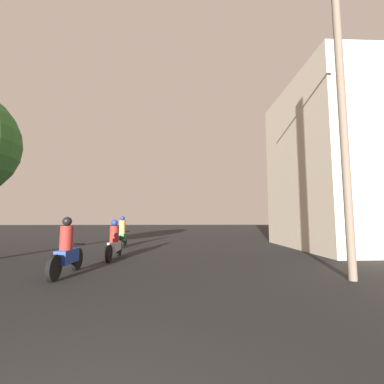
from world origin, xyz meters
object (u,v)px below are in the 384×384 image
object	(u,v)px
building_right_near	(333,165)
utility_pole_near	(342,112)
motorcycle_blue	(67,252)
motorcycle_green	(122,234)
motorcycle_silver	(114,243)

from	to	relation	value
building_right_near	utility_pole_near	size ratio (longest dim) A/B	1.04
motorcycle_blue	utility_pole_near	world-z (taller)	utility_pole_near
motorcycle_green	motorcycle_silver	bearing A→B (deg)	-84.66
utility_pole_near	building_right_near	bearing A→B (deg)	60.50
motorcycle_green	building_right_near	size ratio (longest dim) A/B	0.22
motorcycle_silver	motorcycle_green	size ratio (longest dim) A/B	1.07
motorcycle_green	utility_pole_near	xyz separation A→B (m)	(7.26, -7.62, 3.58)
motorcycle_blue	motorcycle_silver	size ratio (longest dim) A/B	0.98
building_right_near	motorcycle_green	bearing A→B (deg)	173.92
motorcycle_silver	utility_pole_near	xyz separation A→B (m)	(6.62, -3.56, 3.65)
motorcycle_silver	building_right_near	world-z (taller)	building_right_near
motorcycle_blue	utility_pole_near	distance (m)	8.07
building_right_near	utility_pole_near	xyz separation A→B (m)	(-3.65, -6.46, 0.00)
motorcycle_blue	building_right_near	size ratio (longest dim) A/B	0.23
motorcycle_silver	utility_pole_near	bearing A→B (deg)	-23.70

